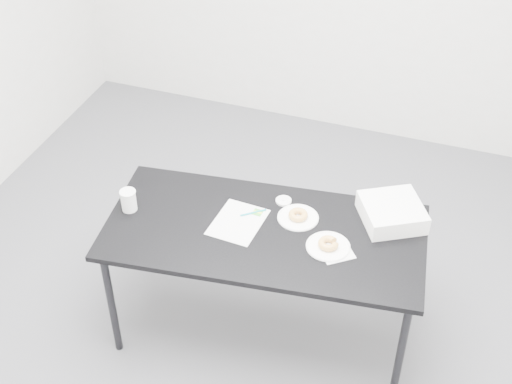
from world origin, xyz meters
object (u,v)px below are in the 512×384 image
(pen, at_px, (253,213))
(coffee_cup, at_px, (129,200))
(table, at_px, (264,238))
(bakery_box, at_px, (392,212))
(plate_near, at_px, (328,246))
(scorecard, at_px, (238,222))
(donut_far, at_px, (298,215))
(donut_near, at_px, (328,243))
(plate_far, at_px, (298,218))

(pen, xyz_separation_m, coffee_cup, (-0.60, -0.17, 0.05))
(table, distance_m, bakery_box, 0.64)
(plate_near, bearing_deg, bakery_box, 50.62)
(pen, height_order, coffee_cup, coffee_cup)
(table, xyz_separation_m, bakery_box, (0.57, 0.28, 0.10))
(table, xyz_separation_m, pen, (-0.09, 0.10, 0.06))
(scorecard, xyz_separation_m, coffee_cup, (-0.55, -0.09, 0.06))
(donut_far, bearing_deg, bakery_box, 17.84)
(pen, relative_size, donut_near, 1.37)
(scorecard, xyz_separation_m, bakery_box, (0.71, 0.27, 0.05))
(scorecard, xyz_separation_m, donut_far, (0.27, 0.13, 0.02))
(table, xyz_separation_m, plate_far, (0.13, 0.14, 0.06))
(table, xyz_separation_m, plate_near, (0.32, -0.01, 0.06))
(donut_near, distance_m, bakery_box, 0.39)
(donut_near, height_order, donut_far, donut_near)
(scorecard, relative_size, donut_near, 2.95)
(plate_far, bearing_deg, bakery_box, 17.84)
(pen, bearing_deg, table, -85.77)
(plate_far, height_order, coffee_cup, coffee_cup)
(plate_far, bearing_deg, pen, -169.28)
(scorecard, distance_m, plate_near, 0.47)
(table, relative_size, scorecard, 5.59)
(pen, xyz_separation_m, donut_far, (0.22, 0.04, 0.01))
(scorecard, distance_m, donut_near, 0.47)
(plate_near, relative_size, coffee_cup, 1.83)
(table, height_order, plate_far, plate_far)
(plate_far, xyz_separation_m, donut_far, (0.00, 0.00, 0.02))
(bakery_box, bearing_deg, coffee_cup, 165.96)
(table, distance_m, scorecard, 0.15)
(plate_far, xyz_separation_m, coffee_cup, (-0.82, -0.22, 0.06))
(plate_far, height_order, donut_far, donut_far)
(plate_near, bearing_deg, pen, 164.78)
(table, bearing_deg, coffee_cup, 179.23)
(pen, xyz_separation_m, bakery_box, (0.66, 0.18, 0.04))
(donut_far, relative_size, bakery_box, 0.34)
(table, distance_m, donut_near, 0.33)
(scorecard, bearing_deg, donut_near, 0.76)
(plate_far, bearing_deg, scorecard, -154.71)
(scorecard, relative_size, donut_far, 3.03)
(table, relative_size, plate_far, 7.96)
(table, height_order, coffee_cup, coffee_cup)
(table, height_order, bakery_box, bakery_box)
(plate_near, xyz_separation_m, bakery_box, (0.24, 0.30, 0.04))
(pen, height_order, donut_far, donut_far)
(plate_far, distance_m, coffee_cup, 0.85)
(pen, distance_m, plate_far, 0.23)
(donut_far, bearing_deg, pen, -169.28)
(plate_far, xyz_separation_m, bakery_box, (0.44, 0.14, 0.05))
(coffee_cup, bearing_deg, donut_near, 3.35)
(pen, bearing_deg, plate_near, -54.13)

